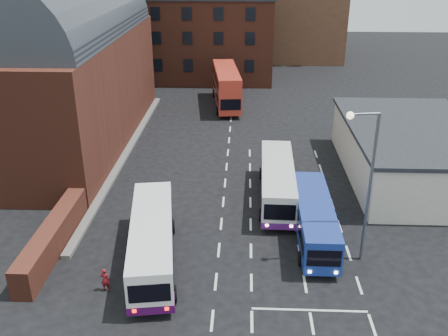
{
  "coord_description": "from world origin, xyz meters",
  "views": [
    {
      "loc": [
        1.44,
        -23.79,
        17.29
      ],
      "look_at": [
        0.0,
        10.0,
        2.2
      ],
      "focal_mm": 40.0,
      "sensor_mm": 36.0,
      "label": 1
    }
  ],
  "objects_px": {
    "bus_white_outbound": "(152,239)",
    "bus_blue": "(314,218)",
    "bus_white_inbound": "(277,180)",
    "street_lamp": "(366,175)",
    "pedestrian_red": "(105,279)",
    "bus_red_double": "(226,87)",
    "pedestrian_beige": "(134,298)"
  },
  "relations": [
    {
      "from": "bus_white_inbound",
      "to": "pedestrian_beige",
      "type": "distance_m",
      "value": 15.07
    },
    {
      "from": "bus_blue",
      "to": "pedestrian_beige",
      "type": "bearing_deg",
      "value": 37.44
    },
    {
      "from": "bus_white_outbound",
      "to": "street_lamp",
      "type": "height_order",
      "value": "street_lamp"
    },
    {
      "from": "bus_white_inbound",
      "to": "bus_red_double",
      "type": "distance_m",
      "value": 24.14
    },
    {
      "from": "bus_white_inbound",
      "to": "street_lamp",
      "type": "distance_m",
      "value": 9.58
    },
    {
      "from": "street_lamp",
      "to": "pedestrian_red",
      "type": "relative_size",
      "value": 6.72
    },
    {
      "from": "bus_white_outbound",
      "to": "pedestrian_red",
      "type": "height_order",
      "value": "bus_white_outbound"
    },
    {
      "from": "bus_white_outbound",
      "to": "bus_red_double",
      "type": "bearing_deg",
      "value": 75.86
    },
    {
      "from": "bus_blue",
      "to": "bus_red_double",
      "type": "height_order",
      "value": "bus_red_double"
    },
    {
      "from": "street_lamp",
      "to": "pedestrian_red",
      "type": "height_order",
      "value": "street_lamp"
    },
    {
      "from": "bus_white_outbound",
      "to": "street_lamp",
      "type": "distance_m",
      "value": 12.76
    },
    {
      "from": "bus_white_outbound",
      "to": "street_lamp",
      "type": "relative_size",
      "value": 1.14
    },
    {
      "from": "bus_white_inbound",
      "to": "pedestrian_beige",
      "type": "height_order",
      "value": "bus_white_inbound"
    },
    {
      "from": "bus_white_inbound",
      "to": "bus_blue",
      "type": "distance_m",
      "value": 5.63
    },
    {
      "from": "street_lamp",
      "to": "pedestrian_beige",
      "type": "bearing_deg",
      "value": -156.98
    },
    {
      "from": "pedestrian_beige",
      "to": "pedestrian_red",
      "type": "bearing_deg",
      "value": -42.8
    },
    {
      "from": "street_lamp",
      "to": "pedestrian_beige",
      "type": "relative_size",
      "value": 5.64
    },
    {
      "from": "bus_white_outbound",
      "to": "street_lamp",
      "type": "bearing_deg",
      "value": -4.46
    },
    {
      "from": "bus_blue",
      "to": "street_lamp",
      "type": "bearing_deg",
      "value": 135.21
    },
    {
      "from": "bus_white_inbound",
      "to": "bus_blue",
      "type": "height_order",
      "value": "bus_white_inbound"
    },
    {
      "from": "bus_white_outbound",
      "to": "bus_white_inbound",
      "type": "xyz_separation_m",
      "value": [
        7.76,
        8.42,
        -0.04
      ]
    },
    {
      "from": "pedestrian_beige",
      "to": "bus_white_inbound",
      "type": "bearing_deg",
      "value": -124.1
    },
    {
      "from": "bus_white_inbound",
      "to": "bus_red_double",
      "type": "relative_size",
      "value": 0.91
    },
    {
      "from": "bus_white_outbound",
      "to": "bus_white_inbound",
      "type": "distance_m",
      "value": 11.45
    },
    {
      "from": "pedestrian_beige",
      "to": "bus_red_double",
      "type": "bearing_deg",
      "value": -97.35
    },
    {
      "from": "bus_white_outbound",
      "to": "bus_blue",
      "type": "distance_m",
      "value": 10.32
    },
    {
      "from": "bus_white_inbound",
      "to": "street_lamp",
      "type": "bearing_deg",
      "value": 121.43
    },
    {
      "from": "street_lamp",
      "to": "bus_white_inbound",
      "type": "bearing_deg",
      "value": 119.89
    },
    {
      "from": "bus_red_double",
      "to": "pedestrian_beige",
      "type": "relative_size",
      "value": 6.76
    },
    {
      "from": "bus_white_inbound",
      "to": "bus_red_double",
      "type": "bearing_deg",
      "value": -77.38
    },
    {
      "from": "bus_white_inbound",
      "to": "bus_red_double",
      "type": "height_order",
      "value": "bus_red_double"
    },
    {
      "from": "street_lamp",
      "to": "bus_blue",
      "type": "bearing_deg",
      "value": 134.69
    }
  ]
}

